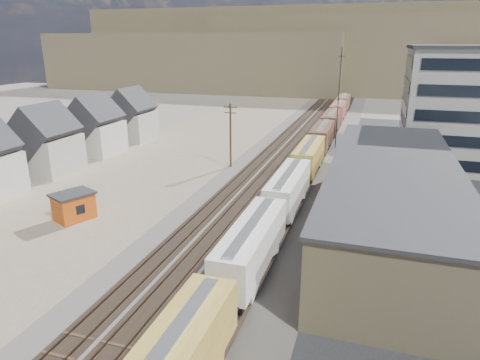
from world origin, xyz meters
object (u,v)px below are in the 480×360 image
(utility_pole_north, at_px, (231,134))
(parked_car_white, at_px, (477,318))
(freight_train, at_px, (316,145))
(maintenance_shed, at_px, (74,206))
(parked_car_blue, at_px, (472,165))

(utility_pole_north, xyz_separation_m, parked_car_white, (29.22, -32.63, -4.60))
(freight_train, bearing_deg, utility_pole_north, -148.85)
(parked_car_white, bearing_deg, utility_pole_north, 135.68)
(freight_train, xyz_separation_m, maintenance_shed, (-22.17, -32.53, -1.20))
(freight_train, height_order, parked_car_white, freight_train)
(freight_train, height_order, utility_pole_north, utility_pole_north)
(utility_pole_north, bearing_deg, maintenance_shed, -111.47)
(maintenance_shed, height_order, parked_car_blue, maintenance_shed)
(parked_car_white, xyz_separation_m, parked_car_blue, (6.81, 42.13, 0.13))
(parked_car_blue, bearing_deg, parked_car_white, -159.39)
(freight_train, bearing_deg, parked_car_blue, 4.96)
(parked_car_white, bearing_deg, freight_train, 116.73)
(freight_train, bearing_deg, maintenance_shed, -124.27)
(utility_pole_north, height_order, parked_car_blue, utility_pole_north)
(parked_car_white, bearing_deg, parked_car_blue, 84.65)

